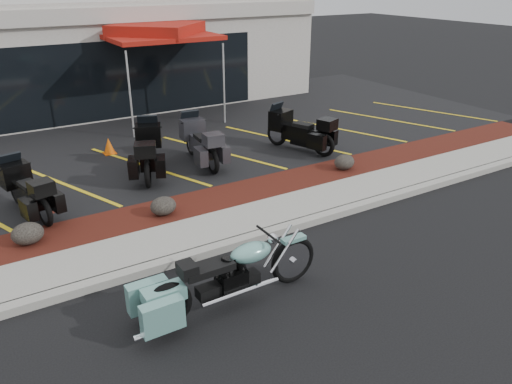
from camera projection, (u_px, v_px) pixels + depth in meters
ground at (255, 269)px, 8.90m from camera, size 90.00×90.00×0.00m
curb at (231, 244)px, 9.58m from camera, size 24.00×0.25×0.15m
sidewalk at (215, 229)px, 10.13m from camera, size 24.00×1.20×0.15m
mulch_bed at (190, 207)px, 11.06m from camera, size 24.00×1.20×0.16m
upper_lot at (117, 143)px, 15.29m from camera, size 26.00×9.60×0.15m
dealership_building at (63, 52)px, 19.42m from camera, size 18.00×8.16×4.00m
boulder_left at (28, 234)px, 9.35m from camera, size 0.59×0.49×0.42m
boulder_mid at (163, 206)px, 10.48m from camera, size 0.55×0.46×0.39m
boulder_right at (344, 162)px, 12.91m from camera, size 0.55×0.46×0.39m
hero_cruiser at (293, 254)px, 8.31m from camera, size 3.18×0.83×1.12m
touring_black_front at (14, 179)px, 10.83m from camera, size 1.21×2.16×1.18m
touring_black_mid at (149, 140)px, 13.15m from camera, size 1.67×2.45×1.33m
touring_grey at (191, 133)px, 13.78m from camera, size 1.02×2.26×1.28m
touring_black_rear at (277, 124)px, 14.58m from camera, size 1.57×2.37×1.29m
traffic_cone at (109, 146)px, 14.05m from camera, size 0.41×0.41×0.46m
popup_canopy at (157, 32)px, 16.40m from camera, size 3.71×3.71×3.19m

